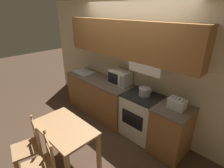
# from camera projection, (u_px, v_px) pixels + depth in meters

# --- Properties ---
(ground_plane) EXTENTS (16.00, 16.00, 0.00)m
(ground_plane) POSITION_uv_depth(u_px,v_px,m) (127.00, 116.00, 4.16)
(ground_plane) COLOR #4C3828
(wall_back) EXTENTS (5.40, 0.38, 2.55)m
(wall_back) POSITION_uv_depth(u_px,v_px,m) (128.00, 53.00, 3.49)
(wall_back) COLOR beige
(wall_back) RESTS_ON ground_plane
(lower_counter_main) EXTENTS (1.76, 0.63, 0.88)m
(lower_counter_main) POSITION_uv_depth(u_px,v_px,m) (99.00, 96.00, 4.19)
(lower_counter_main) COLOR #936033
(lower_counter_main) RESTS_ON ground_plane
(lower_counter_right_stub) EXTENTS (0.58, 0.63, 0.88)m
(lower_counter_right_stub) POSITION_uv_depth(u_px,v_px,m) (171.00, 131.00, 2.99)
(lower_counter_right_stub) COLOR #936033
(lower_counter_right_stub) RESTS_ON ground_plane
(stove_range) EXTENTS (0.68, 0.58, 0.88)m
(stove_range) POSITION_uv_depth(u_px,v_px,m) (141.00, 115.00, 3.41)
(stove_range) COLOR silver
(stove_range) RESTS_ON ground_plane
(cooking_pot) EXTENTS (0.30, 0.22, 0.15)m
(cooking_pot) POSITION_uv_depth(u_px,v_px,m) (145.00, 91.00, 3.22)
(cooking_pot) COLOR #B7BABF
(cooking_pot) RESTS_ON stove_range
(microwave) EXTENTS (0.45, 0.32, 0.29)m
(microwave) POSITION_uv_depth(u_px,v_px,m) (120.00, 77.00, 3.68)
(microwave) COLOR silver
(microwave) RESTS_ON lower_counter_main
(toaster) EXTENTS (0.28, 0.19, 0.17)m
(toaster) POSITION_uv_depth(u_px,v_px,m) (177.00, 104.00, 2.79)
(toaster) COLOR silver
(toaster) RESTS_ON lower_counter_right_stub
(sink_basin) EXTENTS (0.50, 0.38, 0.28)m
(sink_basin) POSITION_uv_depth(u_px,v_px,m) (83.00, 72.00, 4.38)
(sink_basin) COLOR #B7BABF
(sink_basin) RESTS_ON lower_counter_main
(dining_table) EXTENTS (1.01, 0.60, 0.74)m
(dining_table) POSITION_uv_depth(u_px,v_px,m) (65.00, 133.00, 2.67)
(dining_table) COLOR tan
(dining_table) RESTS_ON ground_plane
(chair_left_of_table) EXTENTS (0.46, 0.46, 0.88)m
(chair_left_of_table) POSITION_uv_depth(u_px,v_px,m) (29.00, 148.00, 2.61)
(chair_left_of_table) COLOR tan
(chair_left_of_table) RESTS_ON ground_plane
(chair_right_of_table) EXTENTS (0.46, 0.46, 0.88)m
(chair_right_of_table) POSITION_uv_depth(u_px,v_px,m) (41.00, 167.00, 2.30)
(chair_right_of_table) COLOR tan
(chair_right_of_table) RESTS_ON ground_plane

